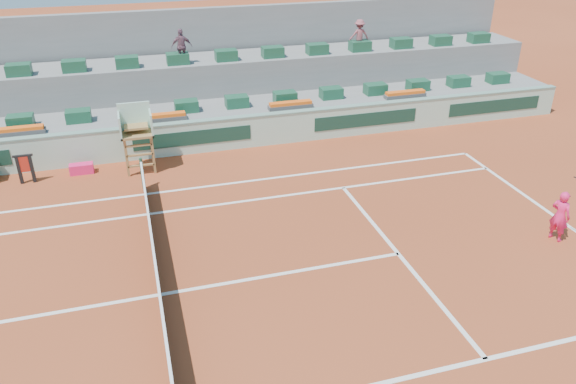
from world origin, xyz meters
name	(u,v)px	position (x,y,z in m)	size (l,w,h in m)	color
ground	(159,295)	(0.00, 0.00, 0.00)	(90.00, 90.00, 0.00)	#90391B
seating_tier_lower	(135,123)	(0.00, 10.70, 0.60)	(36.00, 4.00, 1.20)	gray
seating_tier_upper	(131,94)	(0.00, 12.30, 1.30)	(36.00, 2.40, 2.60)	gray
stadium_back_wall	(127,64)	(0.00, 13.90, 2.20)	(36.00, 0.40, 4.40)	gray
player_bag	(82,169)	(-2.03, 7.75, 0.18)	(0.80, 0.36, 0.36)	#FF2169
spectator_mid	(182,47)	(2.20, 11.64, 3.31)	(0.83, 0.35, 1.41)	#764E5F
spectator_right	(359,35)	(9.98, 11.81, 3.27)	(0.87, 0.50, 1.35)	#934950
court_lines	(159,295)	(0.00, 0.00, 0.01)	(23.89, 11.09, 0.01)	white
tennis_net	(157,277)	(0.00, 0.00, 0.53)	(0.10, 11.97, 1.10)	black
advertising_hoarding	(139,142)	(0.02, 8.50, 0.63)	(36.00, 0.34, 1.26)	#AAD6BE
umpire_chair	(136,129)	(0.00, 7.50, 1.54)	(1.10, 0.90, 2.40)	olive
seat_row_lower	(134,111)	(0.00, 9.80, 1.42)	(32.90, 0.60, 0.44)	#194D33
seat_row_upper	(127,62)	(0.00, 11.70, 2.82)	(32.90, 0.60, 0.44)	#194D33
flower_planters	(93,124)	(-1.50, 9.00, 1.33)	(26.80, 0.36, 0.28)	#4A4A4A
towel_rack	(25,167)	(-3.76, 7.48, 0.60)	(0.63, 0.10, 1.03)	black
tennis_player	(560,216)	(11.00, -0.55, 0.77)	(0.54, 0.88, 2.28)	#FF2169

